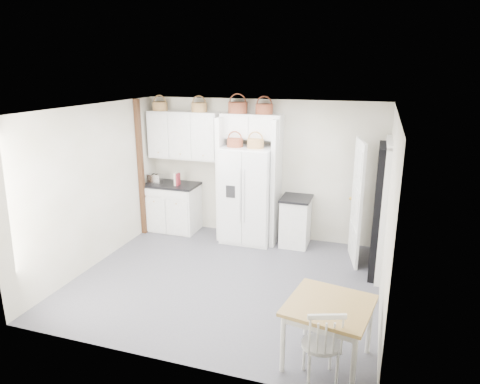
% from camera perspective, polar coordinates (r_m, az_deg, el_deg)
% --- Properties ---
extents(floor, '(4.50, 4.50, 0.00)m').
position_cam_1_polar(floor, '(6.73, -1.84, -11.60)').
color(floor, '#46444F').
rests_on(floor, ground).
extents(ceiling, '(4.50, 4.50, 0.00)m').
position_cam_1_polar(ceiling, '(5.98, -2.07, 11.02)').
color(ceiling, white).
rests_on(ceiling, wall_back).
extents(wall_back, '(4.50, 0.00, 4.50)m').
position_cam_1_polar(wall_back, '(8.07, 2.89, 3.03)').
color(wall_back, '#AEA78B').
rests_on(wall_back, floor).
extents(wall_left, '(0.00, 4.00, 4.00)m').
position_cam_1_polar(wall_left, '(7.28, -18.83, 0.70)').
color(wall_left, '#AEA78B').
rests_on(wall_left, floor).
extents(wall_right, '(0.00, 4.00, 4.00)m').
position_cam_1_polar(wall_right, '(5.89, 19.13, -2.92)').
color(wall_right, '#AEA78B').
rests_on(wall_right, floor).
extents(refrigerator, '(0.92, 0.74, 1.79)m').
position_cam_1_polar(refrigerator, '(7.89, 1.13, -0.32)').
color(refrigerator, white).
rests_on(refrigerator, floor).
extents(base_cab_left, '(0.99, 0.62, 0.92)m').
position_cam_1_polar(base_cab_left, '(8.64, -8.88, -2.06)').
color(base_cab_left, white).
rests_on(base_cab_left, floor).
extents(base_cab_right, '(0.49, 0.59, 0.87)m').
position_cam_1_polar(base_cab_right, '(7.89, 7.41, -3.99)').
color(base_cab_right, white).
rests_on(base_cab_right, floor).
extents(dining_table, '(1.00, 1.00, 0.72)m').
position_cam_1_polar(dining_table, '(5.00, 11.60, -17.94)').
color(dining_table, olive).
rests_on(dining_table, floor).
extents(windsor_chair, '(0.51, 0.48, 0.83)m').
position_cam_1_polar(windsor_chair, '(4.73, 10.77, -19.34)').
color(windsor_chair, white).
rests_on(windsor_chair, floor).
extents(counter_left, '(1.03, 0.67, 0.04)m').
position_cam_1_polar(counter_left, '(8.50, -9.02, 1.00)').
color(counter_left, black).
rests_on(counter_left, base_cab_left).
extents(counter_right, '(0.53, 0.63, 0.04)m').
position_cam_1_polar(counter_right, '(7.74, 7.53, -0.85)').
color(counter_right, black).
rests_on(counter_right, base_cab_right).
extents(toaster, '(0.27, 0.16, 0.19)m').
position_cam_1_polar(toaster, '(8.52, -11.27, 1.73)').
color(toaster, silver).
rests_on(toaster, counter_left).
extents(cookbook_red, '(0.04, 0.16, 0.23)m').
position_cam_1_polar(cookbook_red, '(8.32, -8.25, 1.67)').
color(cookbook_red, maroon).
rests_on(cookbook_red, counter_left).
extents(cookbook_cream, '(0.06, 0.17, 0.25)m').
position_cam_1_polar(cookbook_cream, '(8.34, -8.54, 1.75)').
color(cookbook_cream, beige).
rests_on(cookbook_cream, counter_left).
extents(basket_upper_a, '(0.29, 0.29, 0.16)m').
position_cam_1_polar(basket_upper_a, '(8.47, -10.62, 11.16)').
color(basket_upper_a, '#935937').
rests_on(basket_upper_a, upper_cabinet).
extents(basket_upper_c, '(0.29, 0.29, 0.17)m').
position_cam_1_polar(basket_upper_c, '(8.12, -5.47, 11.17)').
color(basket_upper_c, '#935937').
rests_on(basket_upper_c, upper_cabinet).
extents(basket_bridge_a, '(0.35, 0.35, 0.20)m').
position_cam_1_polar(basket_bridge_a, '(7.85, -0.31, 11.17)').
color(basket_bridge_a, brown).
rests_on(basket_bridge_a, bridge_cabinet).
extents(basket_bridge_b, '(0.31, 0.31, 0.18)m').
position_cam_1_polar(basket_bridge_b, '(7.71, 3.24, 10.98)').
color(basket_bridge_b, brown).
rests_on(basket_bridge_b, bridge_cabinet).
extents(basket_fridge_a, '(0.28, 0.28, 0.15)m').
position_cam_1_polar(basket_fridge_a, '(7.65, -0.68, 6.60)').
color(basket_fridge_a, brown).
rests_on(basket_fridge_a, refrigerator).
extents(basket_fridge_b, '(0.29, 0.29, 0.16)m').
position_cam_1_polar(basket_fridge_b, '(7.53, 2.08, 6.47)').
color(basket_fridge_b, '#935937').
rests_on(basket_fridge_b, refrigerator).
extents(upper_cabinet, '(1.40, 0.34, 0.90)m').
position_cam_1_polar(upper_cabinet, '(8.32, -7.47, 7.52)').
color(upper_cabinet, white).
rests_on(upper_cabinet, wall_back).
extents(bridge_cabinet, '(1.12, 0.34, 0.45)m').
position_cam_1_polar(bridge_cabinet, '(7.80, 1.57, 8.75)').
color(bridge_cabinet, white).
rests_on(bridge_cabinet, wall_back).
extents(fridge_panel_left, '(0.08, 0.60, 2.30)m').
position_cam_1_polar(fridge_panel_left, '(8.03, -2.24, 1.86)').
color(fridge_panel_left, white).
rests_on(fridge_panel_left, floor).
extents(fridge_panel_right, '(0.08, 0.60, 2.30)m').
position_cam_1_polar(fridge_panel_right, '(7.74, 4.87, 1.27)').
color(fridge_panel_right, white).
rests_on(fridge_panel_right, floor).
extents(trim_post, '(0.09, 0.09, 2.60)m').
position_cam_1_polar(trim_post, '(8.34, -13.09, 3.06)').
color(trim_post, '#35210F').
rests_on(trim_post, floor).
extents(doorway_void, '(0.18, 0.85, 2.05)m').
position_cam_1_polar(doorway_void, '(6.92, 18.12, -2.40)').
color(doorway_void, black).
rests_on(doorway_void, floor).
extents(door_slab, '(0.21, 0.79, 2.05)m').
position_cam_1_polar(door_slab, '(7.25, 15.31, -1.34)').
color(door_slab, white).
rests_on(door_slab, floor).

